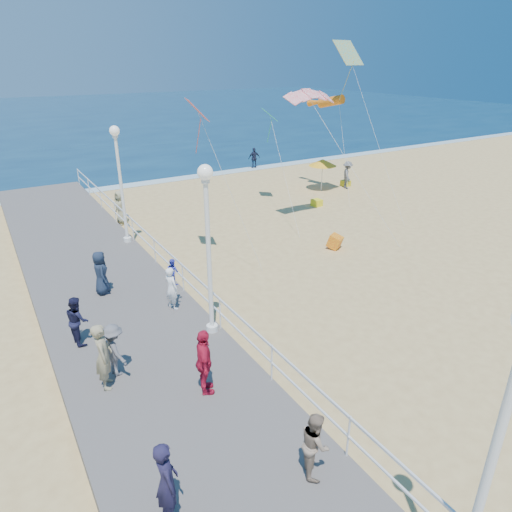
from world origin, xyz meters
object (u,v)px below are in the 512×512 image
spectator_4 (101,273)px  beach_umbrella (323,162)px  spectator_1 (315,443)px  spectator_2 (114,350)px  spectator_7 (77,320)px  beach_chair_right (345,183)px  toddler_held (173,271)px  spectator_6 (103,356)px  lamp_post_mid (208,235)px  beach_walker_c (121,208)px  spectator_3 (204,362)px  lamp_post_far (120,173)px  spectator_0 (167,482)px  beach_walker_a (347,175)px  woman_holding_toddler (171,288)px  beach_chair_left (317,203)px  lamp_post_near (498,438)px  beach_walker_b (254,158)px  box_kite (335,243)px

spectator_4 → beach_umbrella: size_ratio=0.77×
spectator_1 → spectator_2: spectator_2 is taller
spectator_7 → beach_chair_right: 23.14m
spectator_4 → beach_umbrella: 18.64m
toddler_held → spectator_6: 4.43m
lamp_post_mid → spectator_2: size_ratio=3.48×
spectator_4 → spectator_6: (-1.24, -5.32, 0.11)m
spectator_4 → beach_walker_c: bearing=-16.2°
spectator_3 → lamp_post_far: bearing=11.7°
spectator_0 → beach_walker_a: 26.37m
spectator_3 → beach_walker_a: (17.76, 14.51, -0.38)m
spectator_4 → beach_chair_right: 20.64m
beach_chair_right → spectator_3: bearing=-140.4°
woman_holding_toddler → beach_chair_left: woman_holding_toddler is taller
beach_umbrella → spectator_3: bearing=-136.7°
lamp_post_near → beach_walker_a: bearing=52.1°
lamp_post_far → spectator_1: bearing=-92.1°
spectator_4 → beach_walker_a: bearing=-63.6°
spectator_4 → beach_umbrella: beach_umbrella is taller
spectator_3 → spectator_4: 6.94m
lamp_post_far → spectator_1: (-0.56, -14.93, -2.51)m
woman_holding_toddler → beach_umbrella: 18.32m
spectator_2 → spectator_7: size_ratio=1.00×
lamp_post_near → toddler_held: size_ratio=5.78×
spectator_2 → spectator_6: (-0.36, -0.37, 0.17)m
lamp_post_near → spectator_0: size_ratio=2.98×
beach_chair_left → beach_walker_a: bearing=26.8°
woman_holding_toddler → spectator_4: bearing=19.2°
spectator_3 → beach_chair_left: size_ratio=3.34×
beach_chair_right → toddler_held: bearing=-148.8°
spectator_1 → beach_walker_c: (1.34, 18.62, -0.22)m
spectator_1 → lamp_post_mid: bearing=22.8°
lamp_post_far → spectator_0: bearing=-103.8°
spectator_2 → beach_umbrella: size_ratio=0.72×
spectator_1 → spectator_6: spectator_6 is taller
lamp_post_mid → spectator_0: bearing=-123.4°
spectator_6 → toddler_held: bearing=-31.3°
spectator_2 → spectator_7: bearing=0.0°
beach_walker_a → spectator_6: bearing=153.4°
beach_walker_b → beach_walker_c: (-13.23, -7.94, 0.09)m
lamp_post_far → beach_umbrella: 14.99m
woman_holding_toddler → toddler_held: 0.58m
spectator_6 → beach_walker_a: bearing=-42.6°
woman_holding_toddler → spectator_0: spectator_0 is taller
beach_walker_b → spectator_7: bearing=56.8°
beach_walker_a → beach_walker_c: same height
spectator_7 → beach_chair_left: size_ratio=2.78×
lamp_post_near → spectator_1: bearing=100.3°
spectator_0 → beach_chair_left: 21.67m
box_kite → beach_chair_left: 6.86m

